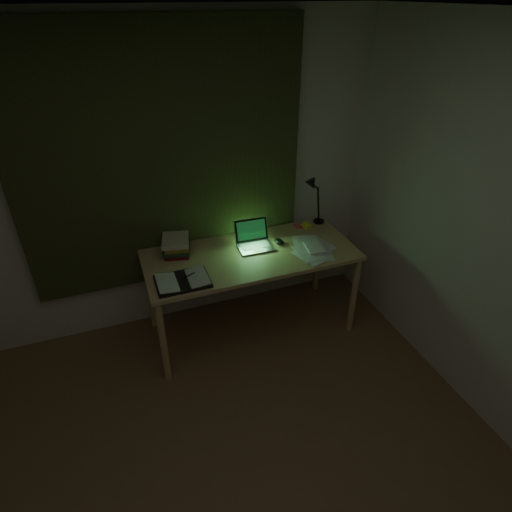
{
  "coord_description": "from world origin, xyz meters",
  "views": [
    {
      "loc": [
        -0.43,
        -1.2,
        2.57
      ],
      "look_at": [
        0.55,
        1.43,
        0.82
      ],
      "focal_mm": 30.0,
      "sensor_mm": 36.0,
      "label": 1
    }
  ],
  "objects_px": {
    "desk": "(251,292)",
    "loose_papers": "(309,248)",
    "laptop": "(256,237)",
    "desk_lamp": "(321,196)",
    "book_stack": "(177,245)",
    "open_textbook": "(183,281)"
  },
  "relations": [
    {
      "from": "desk",
      "to": "loose_papers",
      "type": "xyz_separation_m",
      "value": [
        0.47,
        -0.09,
        0.4
      ]
    },
    {
      "from": "laptop",
      "to": "loose_papers",
      "type": "distance_m",
      "value": 0.44
    },
    {
      "from": "desk",
      "to": "laptop",
      "type": "height_order",
      "value": "laptop"
    },
    {
      "from": "loose_papers",
      "to": "desk_lamp",
      "type": "height_order",
      "value": "desk_lamp"
    },
    {
      "from": "laptop",
      "to": "book_stack",
      "type": "height_order",
      "value": "laptop"
    },
    {
      "from": "desk",
      "to": "book_stack",
      "type": "bearing_deg",
      "value": 157.29
    },
    {
      "from": "book_stack",
      "to": "desk_lamp",
      "type": "relative_size",
      "value": 0.48
    },
    {
      "from": "desk_lamp",
      "to": "book_stack",
      "type": "bearing_deg",
      "value": 169.0
    },
    {
      "from": "loose_papers",
      "to": "desk_lamp",
      "type": "distance_m",
      "value": 0.55
    },
    {
      "from": "desk_lamp",
      "to": "open_textbook",
      "type": "bearing_deg",
      "value": -173.73
    },
    {
      "from": "desk_lamp",
      "to": "laptop",
      "type": "bearing_deg",
      "value": -175.59
    },
    {
      "from": "loose_papers",
      "to": "desk_lamp",
      "type": "relative_size",
      "value": 0.64
    },
    {
      "from": "laptop",
      "to": "open_textbook",
      "type": "height_order",
      "value": "laptop"
    },
    {
      "from": "laptop",
      "to": "loose_papers",
      "type": "bearing_deg",
      "value": -19.93
    },
    {
      "from": "desk",
      "to": "desk_lamp",
      "type": "relative_size",
      "value": 3.27
    },
    {
      "from": "desk_lamp",
      "to": "desk",
      "type": "bearing_deg",
      "value": -172.79
    },
    {
      "from": "laptop",
      "to": "desk_lamp",
      "type": "bearing_deg",
      "value": 20.42
    },
    {
      "from": "open_textbook",
      "to": "desk_lamp",
      "type": "bearing_deg",
      "value": 20.61
    },
    {
      "from": "desk",
      "to": "book_stack",
      "type": "xyz_separation_m",
      "value": [
        -0.54,
        0.23,
        0.45
      ]
    },
    {
      "from": "open_textbook",
      "to": "book_stack",
      "type": "height_order",
      "value": "book_stack"
    },
    {
      "from": "book_stack",
      "to": "loose_papers",
      "type": "relative_size",
      "value": 0.75
    },
    {
      "from": "desk",
      "to": "open_textbook",
      "type": "xyz_separation_m",
      "value": [
        -0.6,
        -0.21,
        0.4
      ]
    }
  ]
}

